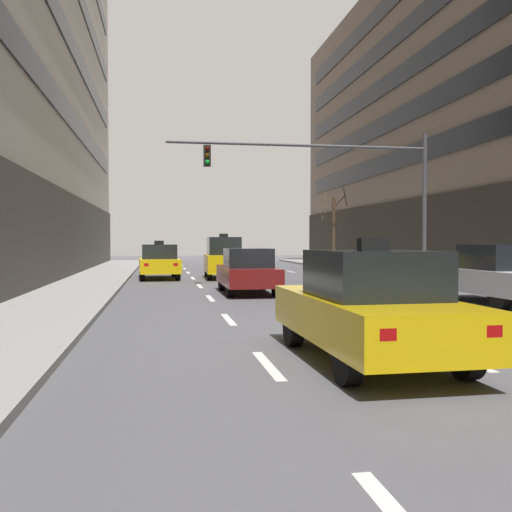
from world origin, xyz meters
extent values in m
plane|color=#515156|center=(0.00, 0.00, 0.00)|extent=(120.00, 120.00, 0.00)
cube|color=gray|center=(-7.56, 0.00, 0.07)|extent=(2.93, 80.00, 0.14)
cube|color=silver|center=(-3.05, -3.00, 0.00)|extent=(0.16, 2.00, 0.01)
cube|color=silver|center=(-3.05, 2.00, 0.00)|extent=(0.16, 2.00, 0.01)
cube|color=silver|center=(-3.05, 7.00, 0.00)|extent=(0.16, 2.00, 0.01)
cube|color=silver|center=(-3.05, 12.00, 0.00)|extent=(0.16, 2.00, 0.01)
cube|color=silver|center=(-3.05, 17.00, 0.00)|extent=(0.16, 2.00, 0.01)
cube|color=silver|center=(-3.05, 22.00, 0.00)|extent=(0.16, 2.00, 0.01)
cube|color=silver|center=(-3.05, 27.00, 0.00)|extent=(0.16, 2.00, 0.01)
cube|color=silver|center=(-3.05, 32.00, 0.00)|extent=(0.16, 2.00, 0.01)
cube|color=silver|center=(0.00, -3.00, 0.00)|extent=(0.16, 2.00, 0.01)
cube|color=silver|center=(0.00, 2.00, 0.00)|extent=(0.16, 2.00, 0.01)
cube|color=silver|center=(0.00, 7.00, 0.00)|extent=(0.16, 2.00, 0.01)
cube|color=silver|center=(0.00, 12.00, 0.00)|extent=(0.16, 2.00, 0.01)
cube|color=silver|center=(0.00, 17.00, 0.00)|extent=(0.16, 2.00, 0.01)
cube|color=silver|center=(0.00, 22.00, 0.00)|extent=(0.16, 2.00, 0.01)
cube|color=silver|center=(0.00, 27.00, 0.00)|extent=(0.16, 2.00, 0.01)
cube|color=silver|center=(0.00, 32.00, 0.00)|extent=(0.16, 2.00, 0.01)
cube|color=silver|center=(3.05, 2.00, 0.00)|extent=(0.16, 2.00, 0.01)
cube|color=silver|center=(3.05, 7.00, 0.00)|extent=(0.16, 2.00, 0.01)
cube|color=silver|center=(3.05, 12.00, 0.00)|extent=(0.16, 2.00, 0.01)
cube|color=silver|center=(3.05, 17.00, 0.00)|extent=(0.16, 2.00, 0.01)
cube|color=silver|center=(3.05, 22.00, 0.00)|extent=(0.16, 2.00, 0.01)
cube|color=silver|center=(3.05, 27.00, 0.00)|extent=(0.16, 2.00, 0.01)
cube|color=silver|center=(3.05, 32.00, 0.00)|extent=(0.16, 2.00, 0.01)
cylinder|color=black|center=(-2.38, 9.81, 0.32)|extent=(0.21, 0.63, 0.63)
cylinder|color=black|center=(-0.84, 9.81, 0.32)|extent=(0.21, 0.63, 0.63)
cylinder|color=black|center=(-2.39, 7.22, 0.32)|extent=(0.21, 0.63, 0.63)
cylinder|color=black|center=(-0.85, 7.22, 0.32)|extent=(0.21, 0.63, 0.63)
cube|color=maroon|center=(-1.61, 8.52, 0.62)|extent=(1.78, 4.23, 0.61)
cube|color=black|center=(-1.62, 8.32, 1.26)|extent=(1.54, 1.83, 0.65)
cube|color=white|center=(-2.23, 10.59, 0.73)|extent=(0.19, 0.08, 0.13)
cube|color=red|center=(-2.24, 6.44, 0.73)|extent=(0.19, 0.08, 0.13)
cube|color=white|center=(-0.99, 10.59, 0.73)|extent=(0.19, 0.08, 0.13)
cube|color=red|center=(-1.00, 6.44, 0.73)|extent=(0.19, 0.08, 0.13)
cylinder|color=black|center=(-2.32, -1.55, 0.34)|extent=(0.24, 0.69, 0.68)
cylinder|color=black|center=(-0.67, -1.51, 0.34)|extent=(0.24, 0.69, 0.68)
cylinder|color=black|center=(-2.26, -4.33, 0.34)|extent=(0.24, 0.69, 0.68)
cylinder|color=black|center=(-0.61, -4.30, 0.34)|extent=(0.24, 0.69, 0.68)
cube|color=yellow|center=(-1.47, -2.92, 0.67)|extent=(2.00, 4.58, 0.66)
cube|color=black|center=(-1.46, -3.13, 1.35)|extent=(1.69, 2.00, 0.70)
cube|color=white|center=(-2.18, -0.71, 0.79)|extent=(0.21, 0.09, 0.14)
cube|color=red|center=(-2.08, -5.17, 0.79)|extent=(0.21, 0.09, 0.14)
cube|color=white|center=(-0.85, -0.68, 0.79)|extent=(0.21, 0.09, 0.14)
cube|color=red|center=(-0.75, -5.14, 0.79)|extent=(0.21, 0.09, 0.14)
cube|color=black|center=(-1.46, -3.13, 1.80)|extent=(0.46, 0.22, 0.19)
cylinder|color=black|center=(-2.29, 17.91, 0.31)|extent=(0.23, 0.63, 0.63)
cylinder|color=black|center=(-0.77, 17.87, 0.31)|extent=(0.23, 0.63, 0.63)
cylinder|color=black|center=(-2.36, 15.35, 0.31)|extent=(0.23, 0.63, 0.63)
cylinder|color=black|center=(-0.85, 15.30, 0.31)|extent=(0.23, 0.63, 0.63)
cube|color=yellow|center=(-1.57, 16.61, 0.74)|extent=(1.87, 4.23, 0.85)
cube|color=black|center=(-1.57, 16.61, 1.60)|extent=(1.59, 2.51, 0.85)
cube|color=white|center=(-2.12, 18.68, 0.89)|extent=(0.19, 0.08, 0.13)
cube|color=red|center=(-2.24, 14.58, 0.89)|extent=(0.19, 0.08, 0.13)
cube|color=white|center=(-0.89, 18.64, 0.89)|extent=(0.19, 0.08, 0.13)
cube|color=red|center=(-1.02, 14.54, 0.89)|extent=(0.19, 0.08, 0.13)
cube|color=black|center=(-1.57, 16.61, 2.11)|extent=(0.42, 0.20, 0.17)
cylinder|color=black|center=(-5.57, 18.26, 0.33)|extent=(0.25, 0.68, 0.67)
cylinder|color=black|center=(-3.95, 18.34, 0.33)|extent=(0.25, 0.68, 0.67)
cylinder|color=black|center=(-5.44, 15.53, 0.33)|extent=(0.25, 0.68, 0.67)
cylinder|color=black|center=(-3.83, 15.61, 0.33)|extent=(0.25, 0.68, 0.67)
cube|color=yellow|center=(-4.70, 16.93, 0.66)|extent=(2.06, 4.53, 0.65)
cube|color=black|center=(-4.69, 16.73, 1.33)|extent=(1.71, 2.00, 0.69)
cube|color=white|center=(-5.45, 19.09, 0.77)|extent=(0.21, 0.09, 0.14)
cube|color=red|center=(-5.25, 14.72, 0.77)|extent=(0.21, 0.09, 0.14)
cube|color=white|center=(-4.15, 19.15, 0.77)|extent=(0.21, 0.09, 0.14)
cube|color=red|center=(-3.95, 14.78, 0.77)|extent=(0.21, 0.09, 0.14)
cube|color=black|center=(-4.69, 16.73, 1.76)|extent=(0.45, 0.22, 0.18)
cylinder|color=black|center=(4.17, 5.37, 0.35)|extent=(0.25, 0.70, 0.70)
cylinder|color=black|center=(5.85, 5.41, 0.35)|extent=(0.25, 0.70, 0.70)
cylinder|color=black|center=(4.24, 2.52, 0.35)|extent=(0.25, 0.70, 0.70)
cube|color=#B7BABF|center=(5.05, 3.97, 0.68)|extent=(2.06, 4.69, 0.67)
cube|color=black|center=(5.05, 3.76, 1.38)|extent=(1.74, 2.05, 0.72)
cube|color=white|center=(4.31, 6.22, 0.80)|extent=(0.21, 0.09, 0.15)
cube|color=white|center=(5.66, 6.26, 0.80)|extent=(0.21, 0.09, 0.15)
cylinder|color=#4C4C51|center=(6.50, 11.62, 3.28)|extent=(0.18, 0.18, 6.28)
cylinder|color=#4C4C51|center=(1.05, 11.62, 5.75)|extent=(10.90, 0.12, 0.12)
cube|color=black|center=(-2.76, 11.62, 5.23)|extent=(0.28, 0.24, 0.84)
sphere|color=#4B0704|center=(-2.76, 11.48, 5.49)|extent=(0.17, 0.17, 0.17)
sphere|color=#523505|center=(-2.76, 11.48, 5.23)|extent=(0.17, 0.17, 0.17)
sphere|color=green|center=(-2.76, 11.48, 4.97)|extent=(0.17, 0.17, 0.17)
cylinder|color=#4C3823|center=(7.27, 27.09, 2.51)|extent=(0.23, 0.23, 4.74)
cylinder|color=#42301E|center=(6.66, 27.27, 4.57)|extent=(0.44, 1.28, 1.66)
cylinder|color=#42301E|center=(6.68, 27.40, 4.03)|extent=(0.72, 1.26, 1.56)
cylinder|color=#42301E|center=(7.97, 26.72, 4.88)|extent=(0.81, 1.46, 1.21)
cylinder|color=#42301E|center=(7.35, 26.63, 3.79)|extent=(0.99, 0.24, 1.00)
cylinder|color=#42301E|center=(7.84, 27.27, 4.70)|extent=(0.45, 1.20, 0.80)
camera|label=1|loc=(-4.61, -11.31, 1.85)|focal=40.23mm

